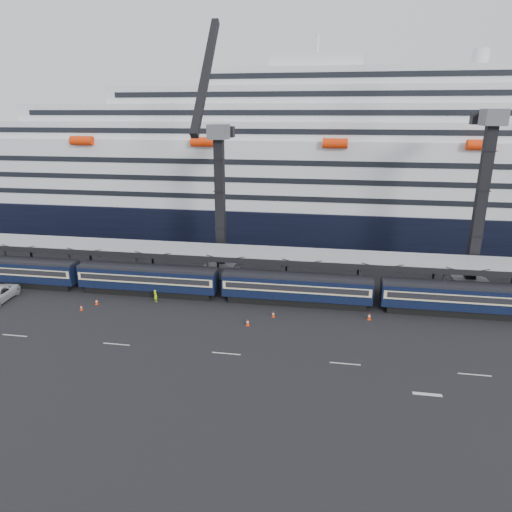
{
  "coord_description": "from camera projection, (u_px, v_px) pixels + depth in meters",
  "views": [
    {
      "loc": [
        -4.16,
        -44.4,
        23.63
      ],
      "look_at": [
        -13.24,
        10.0,
        6.16
      ],
      "focal_mm": 32.0,
      "sensor_mm": 36.0,
      "label": 1
    }
  ],
  "objects": [
    {
      "name": "traffic_cone_a",
      "position": [
        81.0,
        308.0,
        56.77
      ],
      "size": [
        0.36,
        0.36,
        0.72
      ],
      "color": "#FF3308",
      "rests_on": "ground"
    },
    {
      "name": "canopy",
      "position": [
        360.0,
        259.0,
        59.81
      ],
      "size": [
        130.0,
        6.25,
        5.53
      ],
      "color": "gray",
      "rests_on": "ground"
    },
    {
      "name": "crane_dark_near",
      "position": [
        219.0,
        197.0,
        65.25
      ],
      "size": [
        4.5,
        17.75,
        35.08
      ],
      "color": "#4C4F53",
      "rests_on": "ground"
    },
    {
      "name": "train",
      "position": [
        323.0,
        289.0,
        57.7
      ],
      "size": [
        133.05,
        3.0,
        4.05
      ],
      "color": "black",
      "rests_on": "ground"
    },
    {
      "name": "traffic_cone_c",
      "position": [
        273.0,
        314.0,
        54.91
      ],
      "size": [
        0.38,
        0.38,
        0.75
      ],
      "color": "#FF3308",
      "rests_on": "ground"
    },
    {
      "name": "crane_dark_mid",
      "position": [
        483.0,
        196.0,
        58.38
      ],
      "size": [
        4.5,
        18.24,
        39.64
      ],
      "color": "#4C4F53",
      "rests_on": "ground"
    },
    {
      "name": "traffic_cone_d",
      "position": [
        248.0,
        322.0,
        52.68
      ],
      "size": [
        0.42,
        0.42,
        0.83
      ],
      "color": "#FF3308",
      "rests_on": "ground"
    },
    {
      "name": "cruise_ship",
      "position": [
        349.0,
        173.0,
        87.92
      ],
      "size": [
        214.09,
        28.84,
        34.0
      ],
      "color": "black",
      "rests_on": "ground"
    },
    {
      "name": "ground",
      "position": [
        364.0,
        346.0,
        48.24
      ],
      "size": [
        260.0,
        260.0,
        0.0
      ],
      "primitive_type": "plane",
      "color": "black",
      "rests_on": "ground"
    },
    {
      "name": "worker",
      "position": [
        155.0,
        296.0,
        59.13
      ],
      "size": [
        0.72,
        0.64,
        1.66
      ],
      "primitive_type": "imported",
      "rotation": [
        0.0,
        0.0,
        2.63
      ],
      "color": "#B8F50C",
      "rests_on": "ground"
    },
    {
      "name": "traffic_cone_b",
      "position": [
        97.0,
        302.0,
        58.48
      ],
      "size": [
        0.39,
        0.39,
        0.78
      ],
      "color": "#FF3308",
      "rests_on": "ground"
    },
    {
      "name": "lane_markings",
      "position": [
        457.0,
        380.0,
        42.03
      ],
      "size": [
        111.0,
        4.27,
        0.02
      ],
      "color": "beige",
      "rests_on": "ground"
    },
    {
      "name": "traffic_cone_e",
      "position": [
        369.0,
        316.0,
        54.2
      ],
      "size": [
        0.43,
        0.43,
        0.86
      ],
      "color": "#FF3308",
      "rests_on": "ground"
    }
  ]
}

